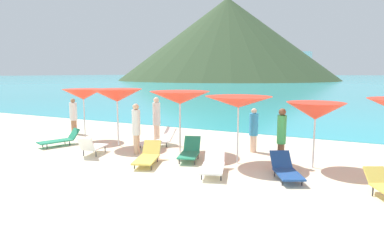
{
  "coord_description": "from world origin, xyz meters",
  "views": [
    {
      "loc": [
        4.84,
        -6.65,
        2.92
      ],
      "look_at": [
        -0.59,
        4.19,
        1.2
      ],
      "focal_mm": 31.12,
      "sensor_mm": 36.0,
      "label": 1
    }
  ],
  "objects_px": {
    "lounge_chair_3": "(92,146)",
    "beachgoer_2": "(254,129)",
    "umbrella_2": "(180,98)",
    "beachgoer_3": "(281,135)",
    "lounge_chair_5": "(213,164)",
    "cruise_ship": "(279,66)",
    "umbrella_3": "(238,102)",
    "lounge_chair_6": "(158,140)",
    "umbrella_1": "(117,95)",
    "umbrella_4": "(315,111)",
    "beachgoer_1": "(157,118)",
    "umbrella_0": "(83,94)",
    "lounge_chair_8": "(190,151)",
    "beachgoer_0": "(73,115)",
    "beachgoer_4": "(136,127)",
    "lounge_chair_0": "(286,169)",
    "lounge_chair_4": "(148,156)",
    "lounge_chair_2": "(60,139)"
  },
  "relations": [
    {
      "from": "lounge_chair_3",
      "to": "beachgoer_2",
      "type": "relative_size",
      "value": 0.84
    },
    {
      "from": "lounge_chair_3",
      "to": "beachgoer_2",
      "type": "height_order",
      "value": "beachgoer_2"
    },
    {
      "from": "umbrella_2",
      "to": "beachgoer_3",
      "type": "distance_m",
      "value": 3.83
    },
    {
      "from": "lounge_chair_5",
      "to": "cruise_ship",
      "type": "distance_m",
      "value": 244.81
    },
    {
      "from": "umbrella_3",
      "to": "lounge_chair_6",
      "type": "relative_size",
      "value": 1.28
    },
    {
      "from": "umbrella_1",
      "to": "umbrella_2",
      "type": "relative_size",
      "value": 1.01
    },
    {
      "from": "umbrella_4",
      "to": "lounge_chair_3",
      "type": "bearing_deg",
      "value": -165.73
    },
    {
      "from": "umbrella_4",
      "to": "beachgoer_1",
      "type": "bearing_deg",
      "value": 169.99
    },
    {
      "from": "lounge_chair_6",
      "to": "lounge_chair_5",
      "type": "bearing_deg",
      "value": -9.97
    },
    {
      "from": "umbrella_0",
      "to": "cruise_ship",
      "type": "relative_size",
      "value": 0.04
    },
    {
      "from": "lounge_chair_8",
      "to": "beachgoer_0",
      "type": "distance_m",
      "value": 7.52
    },
    {
      "from": "umbrella_3",
      "to": "beachgoer_4",
      "type": "bearing_deg",
      "value": -172.96
    },
    {
      "from": "lounge_chair_5",
      "to": "beachgoer_4",
      "type": "xyz_separation_m",
      "value": [
        -3.41,
        0.94,
        0.71
      ]
    },
    {
      "from": "lounge_chair_6",
      "to": "beachgoer_4",
      "type": "distance_m",
      "value": 1.48
    },
    {
      "from": "umbrella_2",
      "to": "cruise_ship",
      "type": "relative_size",
      "value": 0.04
    },
    {
      "from": "beachgoer_0",
      "to": "umbrella_3",
      "type": "bearing_deg",
      "value": 70.94
    },
    {
      "from": "umbrella_1",
      "to": "lounge_chair_5",
      "type": "xyz_separation_m",
      "value": [
        4.87,
        -1.71,
        -1.75
      ]
    },
    {
      "from": "umbrella_0",
      "to": "umbrella_3",
      "type": "height_order",
      "value": "umbrella_0"
    },
    {
      "from": "beachgoer_1",
      "to": "lounge_chair_0",
      "type": "bearing_deg",
      "value": -2.79
    },
    {
      "from": "umbrella_4",
      "to": "umbrella_2",
      "type": "bearing_deg",
      "value": -178.92
    },
    {
      "from": "lounge_chair_8",
      "to": "beachgoer_4",
      "type": "xyz_separation_m",
      "value": [
        -2.11,
        -0.1,
        0.69
      ]
    },
    {
      "from": "umbrella_1",
      "to": "umbrella_3",
      "type": "height_order",
      "value": "umbrella_1"
    },
    {
      "from": "lounge_chair_0",
      "to": "lounge_chair_8",
      "type": "xyz_separation_m",
      "value": [
        -3.28,
        0.55,
        0.04
      ]
    },
    {
      "from": "beachgoer_1",
      "to": "cruise_ship",
      "type": "height_order",
      "value": "cruise_ship"
    },
    {
      "from": "lounge_chair_5",
      "to": "umbrella_2",
      "type": "bearing_deg",
      "value": 120.84
    },
    {
      "from": "lounge_chair_0",
      "to": "beachgoer_4",
      "type": "height_order",
      "value": "beachgoer_4"
    },
    {
      "from": "umbrella_2",
      "to": "lounge_chair_0",
      "type": "bearing_deg",
      "value": -18.42
    },
    {
      "from": "umbrella_0",
      "to": "lounge_chair_0",
      "type": "xyz_separation_m",
      "value": [
        8.92,
        -1.52,
        -1.74
      ]
    },
    {
      "from": "umbrella_0",
      "to": "cruise_ship",
      "type": "height_order",
      "value": "cruise_ship"
    },
    {
      "from": "lounge_chair_4",
      "to": "beachgoer_0",
      "type": "distance_m",
      "value": 6.93
    },
    {
      "from": "umbrella_3",
      "to": "lounge_chair_4",
      "type": "distance_m",
      "value": 3.39
    },
    {
      "from": "umbrella_1",
      "to": "lounge_chair_5",
      "type": "distance_m",
      "value": 5.45
    },
    {
      "from": "umbrella_2",
      "to": "lounge_chair_8",
      "type": "height_order",
      "value": "umbrella_2"
    },
    {
      "from": "beachgoer_3",
      "to": "beachgoer_4",
      "type": "bearing_deg",
      "value": -167.21
    },
    {
      "from": "umbrella_1",
      "to": "lounge_chair_6",
      "type": "distance_m",
      "value": 2.38
    },
    {
      "from": "umbrella_3",
      "to": "lounge_chair_8",
      "type": "xyz_separation_m",
      "value": [
        -1.56,
        -0.35,
        -1.7
      ]
    },
    {
      "from": "lounge_chair_8",
      "to": "beachgoer_4",
      "type": "height_order",
      "value": "beachgoer_4"
    },
    {
      "from": "lounge_chair_0",
      "to": "beachgoer_0",
      "type": "height_order",
      "value": "beachgoer_0"
    },
    {
      "from": "umbrella_0",
      "to": "beachgoer_0",
      "type": "distance_m",
      "value": 2.16
    },
    {
      "from": "umbrella_0",
      "to": "lounge_chair_6",
      "type": "height_order",
      "value": "umbrella_0"
    },
    {
      "from": "umbrella_2",
      "to": "lounge_chair_3",
      "type": "height_order",
      "value": "umbrella_2"
    },
    {
      "from": "umbrella_2",
      "to": "umbrella_0",
      "type": "bearing_deg",
      "value": 178.21
    },
    {
      "from": "umbrella_0",
      "to": "lounge_chair_4",
      "type": "height_order",
      "value": "umbrella_0"
    },
    {
      "from": "umbrella_4",
      "to": "lounge_chair_2",
      "type": "xyz_separation_m",
      "value": [
        -9.52,
        -1.25,
        -1.51
      ]
    },
    {
      "from": "umbrella_4",
      "to": "umbrella_1",
      "type": "bearing_deg",
      "value": -178.23
    },
    {
      "from": "cruise_ship",
      "to": "umbrella_2",
      "type": "bearing_deg",
      "value": -75.64
    },
    {
      "from": "lounge_chair_4",
      "to": "lounge_chair_6",
      "type": "height_order",
      "value": "lounge_chair_6"
    },
    {
      "from": "umbrella_1",
      "to": "umbrella_2",
      "type": "xyz_separation_m",
      "value": [
        2.76,
        0.14,
        -0.01
      ]
    },
    {
      "from": "umbrella_0",
      "to": "beachgoer_1",
      "type": "distance_m",
      "value": 3.36
    },
    {
      "from": "umbrella_0",
      "to": "umbrella_4",
      "type": "distance_m",
      "value": 9.47
    }
  ]
}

